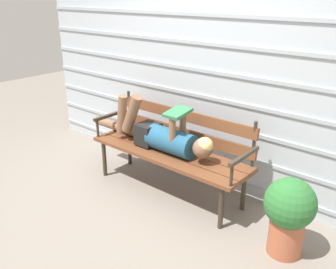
# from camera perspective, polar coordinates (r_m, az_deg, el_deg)

# --- Properties ---
(ground_plane) EXTENTS (12.00, 12.00, 0.00)m
(ground_plane) POSITION_cam_1_polar(r_m,az_deg,el_deg) (3.81, -0.65, -9.11)
(ground_plane) COLOR gray
(house_siding) EXTENTS (4.67, 0.08, 2.13)m
(house_siding) POSITION_cam_1_polar(r_m,az_deg,el_deg) (3.82, 4.81, 8.16)
(house_siding) COLOR #B2BCC6
(house_siding) RESTS_ON ground
(park_bench) EXTENTS (1.73, 0.51, 0.88)m
(park_bench) POSITION_cam_1_polar(r_m,az_deg,el_deg) (3.68, 0.72, -1.69)
(park_bench) COLOR brown
(park_bench) RESTS_ON ground
(reclining_person) EXTENTS (1.66, 0.25, 0.53)m
(reclining_person) POSITION_cam_1_polar(r_m,az_deg,el_deg) (3.64, -1.14, -0.05)
(reclining_person) COLOR #23567A
(potted_plant) EXTENTS (0.40, 0.40, 0.65)m
(potted_plant) POSITION_cam_1_polar(r_m,az_deg,el_deg) (2.99, 18.30, -11.39)
(potted_plant) COLOR #AD5B3D
(potted_plant) RESTS_ON ground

